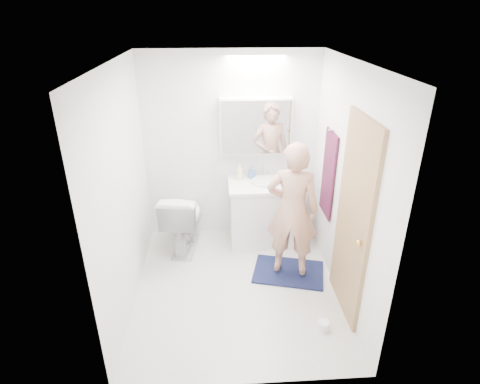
{
  "coord_description": "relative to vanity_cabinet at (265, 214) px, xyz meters",
  "views": [
    {
      "loc": [
        -0.19,
        -3.49,
        2.83
      ],
      "look_at": [
        0.05,
        0.25,
        1.05
      ],
      "focal_mm": 29.35,
      "sensor_mm": 36.0,
      "label": 1
    }
  ],
  "objects": [
    {
      "name": "vanity_cabinet",
      "position": [
        0.0,
        0.0,
        0.0
      ],
      "size": [
        0.9,
        0.55,
        0.78
      ],
      "primitive_type": "cube",
      "color": "white",
      "rests_on": "floor"
    },
    {
      "name": "sink_basin",
      "position": [
        0.0,
        0.03,
        0.45
      ],
      "size": [
        0.36,
        0.36,
        0.03
      ],
      "primitive_type": "cylinder",
      "color": "silver",
      "rests_on": "countertop"
    },
    {
      "name": "mirror_panel",
      "position": [
        -0.13,
        0.13,
        1.11
      ],
      "size": [
        0.84,
        0.01,
        0.66
      ],
      "primitive_type": "cube",
      "color": "silver",
      "rests_on": "medicine_cabinet"
    },
    {
      "name": "wall_left",
      "position": [
        -1.53,
        -0.96,
        0.81
      ],
      "size": [
        0.0,
        2.5,
        2.5
      ],
      "primitive_type": "plane",
      "rotation": [
        1.57,
        0.0,
        1.57
      ],
      "color": "white",
      "rests_on": "floor"
    },
    {
      "name": "towel",
      "position": [
        0.65,
        -0.41,
        0.71
      ],
      "size": [
        0.02,
        0.42,
        1.0
      ],
      "primitive_type": "cube",
      "color": "black",
      "rests_on": "wall_right"
    },
    {
      "name": "countertop",
      "position": [
        0.0,
        -0.0,
        0.41
      ],
      "size": [
        0.95,
        0.58,
        0.04
      ],
      "primitive_type": "cube",
      "color": "white",
      "rests_on": "vanity_cabinet"
    },
    {
      "name": "soap_bottle_b",
      "position": [
        -0.17,
        0.18,
        0.51
      ],
      "size": [
        0.1,
        0.1,
        0.16
      ],
      "primitive_type": "imported",
      "rotation": [
        0.0,
        0.0,
        -0.95
      ],
      "color": "#577DBC",
      "rests_on": "countertop"
    },
    {
      "name": "toilet",
      "position": [
        -1.05,
        -0.11,
        0.01
      ],
      "size": [
        0.56,
        0.85,
        0.81
      ],
      "primitive_type": "imported",
      "rotation": [
        0.0,
        0.0,
        2.99
      ],
      "color": "white",
      "rests_on": "floor"
    },
    {
      "name": "ceiling",
      "position": [
        -0.43,
        -0.96,
        2.01
      ],
      "size": [
        2.5,
        2.5,
        0.0
      ],
      "primitive_type": "plane",
      "rotation": [
        3.14,
        0.0,
        0.0
      ],
      "color": "white",
      "rests_on": "floor"
    },
    {
      "name": "towel_hook",
      "position": [
        0.64,
        -0.41,
        1.23
      ],
      "size": [
        0.07,
        0.02,
        0.02
      ],
      "primitive_type": "cylinder",
      "rotation": [
        0.0,
        1.57,
        0.0
      ],
      "color": "silver",
      "rests_on": "wall_right"
    },
    {
      "name": "toothbrush_cup",
      "position": [
        0.25,
        0.16,
        0.48
      ],
      "size": [
        0.11,
        0.11,
        0.1
      ],
      "primitive_type": "imported",
      "rotation": [
        0.0,
        0.0,
        0.05
      ],
      "color": "#3D60B7",
      "rests_on": "countertop"
    },
    {
      "name": "toilet_paper_roll",
      "position": [
        0.37,
        -1.66,
        -0.34
      ],
      "size": [
        0.11,
        0.11,
        0.1
      ],
      "primitive_type": "cylinder",
      "color": "white",
      "rests_on": "floor"
    },
    {
      "name": "wall_back",
      "position": [
        -0.43,
        0.29,
        0.81
      ],
      "size": [
        2.5,
        0.0,
        2.5
      ],
      "primitive_type": "plane",
      "rotation": [
        1.57,
        0.0,
        0.0
      ],
      "color": "white",
      "rests_on": "floor"
    },
    {
      "name": "door",
      "position": [
        0.65,
        -1.31,
        0.61
      ],
      "size": [
        0.04,
        0.8,
        2.0
      ],
      "primitive_type": "cube",
      "color": "#A78353",
      "rests_on": "wall_right"
    },
    {
      "name": "wall_front",
      "position": [
        -0.43,
        -2.21,
        0.81
      ],
      "size": [
        2.5,
        0.0,
        2.5
      ],
      "primitive_type": "plane",
      "rotation": [
        -1.57,
        0.0,
        0.0
      ],
      "color": "white",
      "rests_on": "floor"
    },
    {
      "name": "wall_right",
      "position": [
        0.67,
        -0.96,
        0.81
      ],
      "size": [
        0.0,
        2.5,
        2.5
      ],
      "primitive_type": "plane",
      "rotation": [
        1.57,
        0.0,
        -1.57
      ],
      "color": "white",
      "rests_on": "floor"
    },
    {
      "name": "faucet",
      "position": [
        0.0,
        0.22,
        0.51
      ],
      "size": [
        0.02,
        0.02,
        0.16
      ],
      "primitive_type": "cylinder",
      "color": "#B7B7BB",
      "rests_on": "countertop"
    },
    {
      "name": "person",
      "position": [
        0.19,
        -0.75,
        0.44
      ],
      "size": [
        0.64,
        0.5,
        1.56
      ],
      "primitive_type": "imported",
      "rotation": [
        0.0,
        0.0,
        2.89
      ],
      "color": "tan",
      "rests_on": "bath_rug"
    },
    {
      "name": "medicine_cabinet",
      "position": [
        -0.13,
        0.21,
        1.11
      ],
      "size": [
        0.88,
        0.14,
        0.7
      ],
      "primitive_type": "cube",
      "color": "white",
      "rests_on": "wall_back"
    },
    {
      "name": "soap_bottle_a",
      "position": [
        -0.33,
        0.15,
        0.53
      ],
      "size": [
        0.11,
        0.11,
        0.21
      ],
      "primitive_type": "imported",
      "rotation": [
        0.0,
        0.0,
        0.54
      ],
      "color": "#EFEF9A",
      "rests_on": "countertop"
    },
    {
      "name": "door_knob",
      "position": [
        0.61,
        -1.61,
        0.56
      ],
      "size": [
        0.06,
        0.06,
        0.06
      ],
      "primitive_type": "sphere",
      "color": "gold",
      "rests_on": "door"
    },
    {
      "name": "bath_rug",
      "position": [
        0.19,
        -0.75,
        -0.38
      ],
      "size": [
        0.91,
        0.73,
        0.02
      ],
      "primitive_type": "cube",
      "rotation": [
        0.0,
        0.0,
        -0.25
      ],
      "color": "#152143",
      "rests_on": "floor"
    },
    {
      "name": "floor",
      "position": [
        -0.43,
        -0.96,
        -0.39
      ],
      "size": [
        2.5,
        2.5,
        0.0
      ],
      "primitive_type": "plane",
      "color": "silver",
      "rests_on": "ground"
    }
  ]
}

